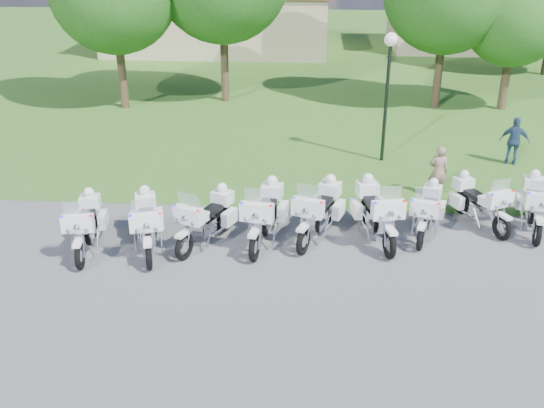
# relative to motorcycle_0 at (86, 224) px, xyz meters

# --- Properties ---
(ground) EXTENTS (100.00, 100.00, 0.00)m
(ground) POSITION_rel_motorcycle_0_xyz_m (5.17, -0.29, -0.68)
(ground) COLOR #5A5A5F
(ground) RESTS_ON ground
(grass_lawn) EXTENTS (100.00, 48.00, 0.01)m
(grass_lawn) POSITION_rel_motorcycle_0_xyz_m (5.17, 26.71, -0.67)
(grass_lawn) COLOR #3C6C22
(grass_lawn) RESTS_ON ground
(motorcycle_0) EXTENTS (1.04, 2.40, 1.62)m
(motorcycle_0) POSITION_rel_motorcycle_0_xyz_m (0.00, 0.00, 0.00)
(motorcycle_0) COLOR black
(motorcycle_0) RESTS_ON ground
(motorcycle_1) EXTENTS (1.25, 2.45, 1.68)m
(motorcycle_1) POSITION_rel_motorcycle_0_xyz_m (1.50, 0.11, 0.03)
(motorcycle_1) COLOR black
(motorcycle_1) RESTS_ON ground
(motorcycle_2) EXTENTS (1.40, 2.30, 1.64)m
(motorcycle_2) POSITION_rel_motorcycle_0_xyz_m (2.92, 0.55, 0.01)
(motorcycle_2) COLOR black
(motorcycle_2) RESTS_ON ground
(motorcycle_3) EXTENTS (1.11, 2.64, 1.78)m
(motorcycle_3) POSITION_rel_motorcycle_0_xyz_m (4.37, 0.76, 0.06)
(motorcycle_3) COLOR black
(motorcycle_3) RESTS_ON ground
(motorcycle_4) EXTENTS (1.41, 2.49, 1.75)m
(motorcycle_4) POSITION_rel_motorcycle_0_xyz_m (5.74, 1.10, 0.05)
(motorcycle_4) COLOR black
(motorcycle_4) RESTS_ON ground
(motorcycle_5) EXTENTS (1.24, 2.61, 1.77)m
(motorcycle_5) POSITION_rel_motorcycle_0_xyz_m (7.19, 1.11, 0.06)
(motorcycle_5) COLOR black
(motorcycle_5) RESTS_ON ground
(motorcycle_6) EXTENTS (1.20, 2.26, 1.57)m
(motorcycle_6) POSITION_rel_motorcycle_0_xyz_m (8.55, 1.43, -0.02)
(motorcycle_6) COLOR black
(motorcycle_6) RESTS_ON ground
(motorcycle_7) EXTENTS (1.37, 2.19, 1.58)m
(motorcycle_7) POSITION_rel_motorcycle_0_xyz_m (10.02, 2.11, -0.02)
(motorcycle_7) COLOR black
(motorcycle_7) RESTS_ON ground
(motorcycle_8) EXTENTS (1.12, 2.47, 1.68)m
(motorcycle_8) POSITION_rel_motorcycle_0_xyz_m (11.43, 1.97, 0.02)
(motorcycle_8) COLOR black
(motorcycle_8) RESTS_ON ground
(lamp_post) EXTENTS (0.44, 0.44, 4.32)m
(lamp_post) POSITION_rel_motorcycle_0_xyz_m (7.93, 6.95, 2.57)
(lamp_post) COLOR black
(lamp_post) RESTS_ON ground
(tree_3) EXTENTS (5.07, 4.33, 6.76)m
(tree_3) POSITION_rel_motorcycle_0_xyz_m (13.82, 14.03, 3.79)
(tree_3) COLOR #38281C
(tree_3) RESTS_ON ground
(building_west) EXTENTS (14.56, 8.32, 4.10)m
(building_west) POSITION_rel_motorcycle_0_xyz_m (-0.83, 27.71, 1.39)
(building_west) COLOR tan
(building_west) RESTS_ON ground
(building_east) EXTENTS (11.44, 7.28, 4.10)m
(building_east) POSITION_rel_motorcycle_0_xyz_m (16.17, 29.71, 1.39)
(building_east) COLOR tan
(building_east) RESTS_ON ground
(bystander_a) EXTENTS (0.61, 0.45, 1.56)m
(bystander_a) POSITION_rel_motorcycle_0_xyz_m (9.25, 3.95, 0.10)
(bystander_a) COLOR gray
(bystander_a) RESTS_ON ground
(bystander_c) EXTENTS (1.03, 0.66, 1.63)m
(bystander_c) POSITION_rel_motorcycle_0_xyz_m (12.29, 6.89, 0.14)
(bystander_c) COLOR navy
(bystander_c) RESTS_ON ground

